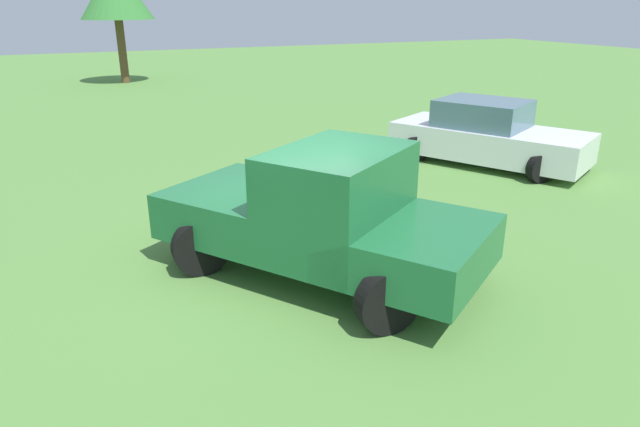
# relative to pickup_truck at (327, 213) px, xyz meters

# --- Properties ---
(ground_plane) EXTENTS (80.00, 80.00, 0.00)m
(ground_plane) POSITION_rel_pickup_truck_xyz_m (0.19, -0.33, -0.93)
(ground_plane) COLOR #54843D
(pickup_truck) EXTENTS (4.08, 4.75, 1.81)m
(pickup_truck) POSITION_rel_pickup_truck_xyz_m (0.00, 0.00, 0.00)
(pickup_truck) COLOR black
(pickup_truck) RESTS_ON ground_plane
(sedan_near) EXTENTS (3.59, 4.65, 1.45)m
(sedan_near) POSITION_rel_pickup_truck_xyz_m (-5.84, -3.73, -0.27)
(sedan_near) COLOR black
(sedan_near) RESTS_ON ground_plane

